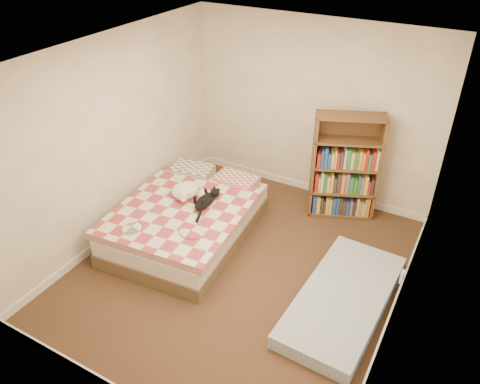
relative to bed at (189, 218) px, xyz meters
The scene contains 6 objects.
room 1.33m from the bed, 14.56° to the right, with size 3.51×4.01×2.51m.
bed is the anchor object (origin of this frame).
bookshelf 2.13m from the bed, 43.09° to the left, with size 0.98×0.62×1.46m.
floor_mattress 2.17m from the bed, ahead, with size 0.83×1.84×0.17m, color #657DA8.
black_cat 0.39m from the bed, 19.41° to the left, with size 0.22×0.65×0.15m.
white_dog 0.36m from the bed, 134.67° to the left, with size 0.41×0.44×0.18m.
Camera 1 is at (2.04, -3.69, 3.72)m, focal length 35.00 mm.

